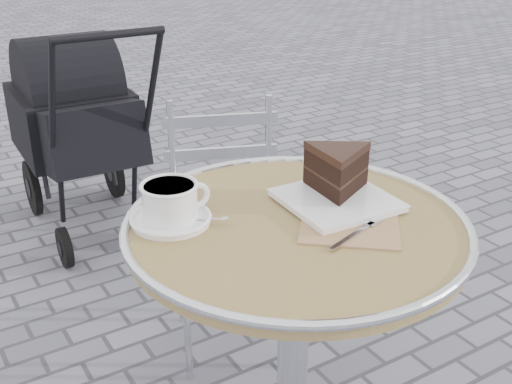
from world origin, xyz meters
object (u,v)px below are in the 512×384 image
bistro_chair (225,198)px  baby_stroller (80,133)px  cafe_table (295,290)px  cappuccino_set (171,205)px  cake_plate_set (338,177)px

bistro_chair → baby_stroller: baby_stroller is taller
cafe_table → cappuccino_set: bearing=147.8°
cake_plate_set → bistro_chair: size_ratio=0.44×
baby_stroller → cappuccino_set: bearing=-97.4°
cafe_table → cappuccino_set: 0.33m
cafe_table → cappuccino_set: (-0.22, 0.14, 0.20)m
cappuccino_set → cake_plate_set: 0.37m
baby_stroller → bistro_chair: bearing=-79.9°
cappuccino_set → cake_plate_set: (0.35, -0.09, 0.02)m
cafe_table → baby_stroller: (0.03, 1.65, -0.14)m
cafe_table → cake_plate_set: bearing=17.5°
cafe_table → baby_stroller: bearing=88.9°
cake_plate_set → baby_stroller: baby_stroller is taller
cappuccino_set → bistro_chair: size_ratio=0.22×
cafe_table → cappuccino_set: cappuccino_set is taller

